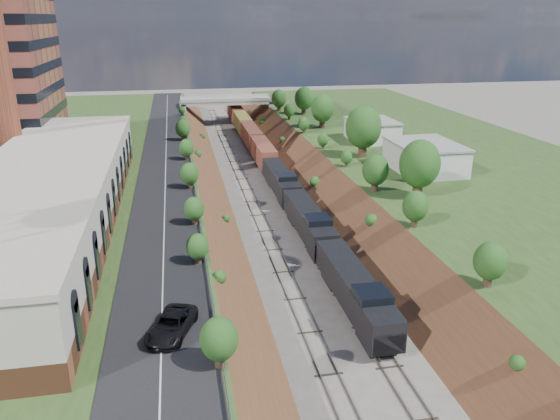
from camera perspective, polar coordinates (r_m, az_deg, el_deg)
The scene contains 16 objects.
platform_left at distance 89.19m, azimuth -23.04°, elevation 1.81°, with size 44.00×180.00×5.00m, color #2D4D1F.
platform_right at distance 98.64m, azimuth 17.71°, elevation 4.06°, with size 44.00×180.00×5.00m, color #2D4D1F.
embankment_left at distance 87.80m, azimuth -8.70°, elevation 1.21°, with size 7.07×180.00×7.07m, color brown.
embankment_right at distance 91.11m, azimuth 5.25°, elevation 2.04°, with size 7.07×180.00×7.07m, color brown.
rail_left_track at distance 88.41m, azimuth -3.26°, elevation 1.60°, with size 1.58×180.00×0.18m, color gray.
rail_right_track at distance 89.20m, azimuth 0.05°, elevation 1.79°, with size 1.58×180.00×0.18m, color gray.
road at distance 86.36m, azimuth -11.86°, elevation 4.20°, with size 8.00×180.00×0.10m, color black.
guardrail at distance 86.04m, azimuth -9.15°, elevation 4.66°, with size 0.10×171.00×0.70m.
commercial_building at distance 65.85m, azimuth -23.11°, elevation 1.36°, with size 14.30×62.30×7.00m.
overpass at distance 147.74m, azimuth -5.59°, elevation 10.75°, with size 24.50×8.30×7.40m.
white_building_near at distance 86.40m, azimuth 14.89°, elevation 5.31°, with size 9.00×12.00×4.00m, color silver.
white_building_far at distance 106.01m, azimuth 9.59°, elevation 8.14°, with size 8.00×10.00×3.60m, color silver.
tree_right_large at distance 72.59m, azimuth 14.39°, elevation 4.65°, with size 5.25×5.25×7.61m.
tree_left_crest at distance 47.94m, azimuth -7.89°, elevation -5.65°, with size 2.45×2.45×3.55m.
freight_train at distance 103.31m, azimuth -1.59°, elevation 5.69°, with size 3.02×121.72×4.55m.
suv at distance 41.83m, azimuth -11.27°, elevation -11.68°, with size 2.56×5.56×1.55m, color black.
Camera 1 is at (-13.45, -23.41, 27.30)m, focal length 35.00 mm.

